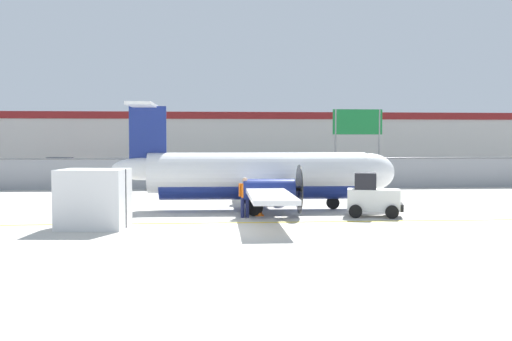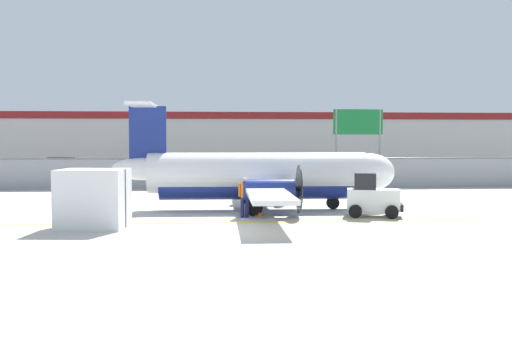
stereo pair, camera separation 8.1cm
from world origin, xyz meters
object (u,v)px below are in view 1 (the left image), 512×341
object	(u,v)px
parked_car_1	(120,167)
highway_sign	(357,128)
ground_crew_worker	(245,195)
cargo_container	(94,199)
parked_car_0	(61,166)
commuter_airplane	(263,176)
parked_car_5	(317,164)
traffic_cone_near_right	(97,211)
parked_car_6	(396,169)
parked_car_2	(184,167)
parked_car_3	(226,168)
baggage_tug	(372,197)
parked_car_4	(270,166)
traffic_cone_near_left	(259,209)

from	to	relation	value
parked_car_1	highway_sign	xyz separation A→B (m)	(18.70, -11.62, 3.24)
ground_crew_worker	cargo_container	world-z (taller)	cargo_container
ground_crew_worker	parked_car_0	size ratio (longest dim) A/B	0.40
cargo_container	highway_sign	world-z (taller)	highway_sign
commuter_airplane	parked_car_5	bearing A→B (deg)	75.25
traffic_cone_near_right	highway_sign	size ratio (longest dim) A/B	0.12
commuter_airplane	ground_crew_worker	distance (m)	2.97
commuter_airplane	parked_car_6	size ratio (longest dim) A/B	3.64
parked_car_2	parked_car_3	size ratio (longest dim) A/B	1.03
cargo_container	parked_car_2	xyz separation A→B (m)	(1.83, 30.02, -0.21)
baggage_tug	cargo_container	xyz separation A→B (m)	(-11.25, -2.35, 0.24)
parked_car_4	parked_car_5	xyz separation A→B (m)	(5.09, 4.08, 0.00)
cargo_container	traffic_cone_near_left	xyz separation A→B (m)	(6.44, 2.94, -0.79)
ground_crew_worker	parked_car_0	distance (m)	34.57
parked_car_2	traffic_cone_near_right	bearing A→B (deg)	-88.31
commuter_airplane	parked_car_6	distance (m)	24.28
traffic_cone_near_right	parked_car_0	distance (m)	32.09
parked_car_0	parked_car_5	size ratio (longest dim) A/B	0.99
traffic_cone_near_left	highway_sign	xyz separation A→B (m)	(8.37, 15.85, 3.83)
parked_car_3	parked_car_6	distance (m)	14.59
parked_car_0	parked_car_4	distance (m)	19.65
parked_car_0	parked_car_6	distance (m)	30.70
parked_car_2	parked_car_6	world-z (taller)	same
baggage_tug	ground_crew_worker	distance (m)	5.47
commuter_airplane	parked_car_2	world-z (taller)	commuter_airplane
parked_car_1	traffic_cone_near_right	bearing A→B (deg)	-75.29
commuter_airplane	parked_car_5	world-z (taller)	commuter_airplane
commuter_airplane	parked_car_2	size ratio (longest dim) A/B	3.67
parked_car_4	traffic_cone_near_right	bearing A→B (deg)	-102.42
traffic_cone_near_right	parked_car_6	xyz separation A→B (m)	(20.32, 22.95, 0.58)
parked_car_5	parked_car_2	bearing A→B (deg)	-158.04
traffic_cone_near_right	parked_car_3	size ratio (longest dim) A/B	0.15
commuter_airplane	parked_car_0	world-z (taller)	commuter_airplane
commuter_airplane	ground_crew_worker	world-z (taller)	commuter_airplane
parked_car_3	parked_car_4	size ratio (longest dim) A/B	0.97
commuter_airplane	parked_car_1	distance (m)	27.43
traffic_cone_near_right	parked_car_2	world-z (taller)	parked_car_2
parked_car_2	parked_car_4	size ratio (longest dim) A/B	0.99
commuter_airplane	parked_car_2	xyz separation A→B (m)	(-4.93, 24.88, -0.71)
parked_car_1	parked_car_6	xyz separation A→B (m)	(23.80, -4.87, 0.00)
baggage_tug	parked_car_6	world-z (taller)	baggage_tug
commuter_airplane	parked_car_6	bearing A→B (deg)	57.68
parked_car_2	parked_car_5	distance (m)	13.55
parked_car_0	highway_sign	xyz separation A→B (m)	(24.61, -14.49, 3.24)
traffic_cone_near_right	parked_car_5	size ratio (longest dim) A/B	0.15
parked_car_2	parked_car_5	xyz separation A→B (m)	(12.86, 4.27, 0.00)
traffic_cone_near_left	parked_car_5	size ratio (longest dim) A/B	0.15
baggage_tug	parked_car_1	bearing A→B (deg)	132.75
parked_car_6	parked_car_5	bearing A→B (deg)	-67.18
commuter_airplane	parked_car_2	distance (m)	25.38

